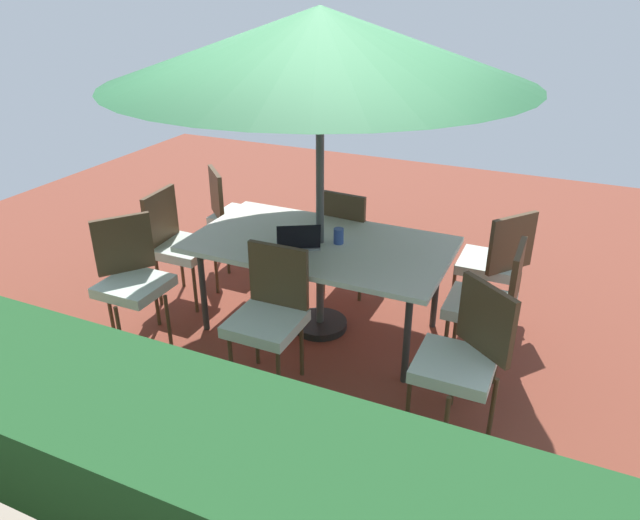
{
  "coord_description": "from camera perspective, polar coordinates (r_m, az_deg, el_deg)",
  "views": [
    {
      "loc": [
        -1.68,
        3.72,
        2.59
      ],
      "look_at": [
        0.0,
        0.0,
        0.61
      ],
      "focal_mm": 32.88,
      "sensor_mm": 36.0,
      "label": 1
    }
  ],
  "objects": [
    {
      "name": "dining_table",
      "position": [
        4.5,
        -0.0,
        1.19
      ],
      "size": [
        1.97,
        1.1,
        0.77
      ],
      "color": "silver",
      "rests_on": "ground_plane"
    },
    {
      "name": "patio_umbrella",
      "position": [
        4.11,
        -0.0,
        20.11
      ],
      "size": [
        2.91,
        2.91,
        2.43
      ],
      "color": "#4C4C4C",
      "rests_on": "ground_plane"
    },
    {
      "name": "chair_south",
      "position": [
        5.15,
        2.73,
        2.47
      ],
      "size": [
        0.46,
        0.47,
        0.98
      ],
      "rotation": [
        0.0,
        0.0,
        -0.06
      ],
      "color": "silver",
      "rests_on": "ground_plane"
    },
    {
      "name": "chair_southwest",
      "position": [
        4.89,
        16.65,
        0.03
      ],
      "size": [
        0.58,
        0.58,
        0.98
      ],
      "rotation": [
        0.0,
        0.0,
        0.92
      ],
      "color": "silver",
      "rests_on": "ground_plane"
    },
    {
      "name": "chair_southeast",
      "position": [
        5.72,
        -8.46,
        4.65
      ],
      "size": [
        0.59,
        0.59,
        0.98
      ],
      "rotation": [
        0.0,
        0.0,
        5.5
      ],
      "color": "silver",
      "rests_on": "ground_plane"
    },
    {
      "name": "chair_northwest",
      "position": [
        3.66,
        13.79,
        -8.91
      ],
      "size": [
        0.58,
        0.58,
        0.98
      ],
      "rotation": [
        0.0,
        0.0,
        2.48
      ],
      "color": "silver",
      "rests_on": "ground_plane"
    },
    {
      "name": "chair_northeast",
      "position": [
        4.66,
        -17.89,
        -1.45
      ],
      "size": [
        0.58,
        0.58,
        0.98
      ],
      "rotation": [
        0.0,
        0.0,
        4.06
      ],
      "color": "silver",
      "rests_on": "ground_plane"
    },
    {
      "name": "chair_north",
      "position": [
        3.99,
        -4.93,
        -4.98
      ],
      "size": [
        0.46,
        0.46,
        0.98
      ],
      "rotation": [
        0.0,
        0.0,
        3.16
      ],
      "color": "silver",
      "rests_on": "ground_plane"
    },
    {
      "name": "chair_west",
      "position": [
        4.28,
        16.21,
        -3.75
      ],
      "size": [
        0.46,
        0.46,
        0.98
      ],
      "rotation": [
        0.0,
        0.0,
        1.57
      ],
      "color": "silver",
      "rests_on": "ground_plane"
    },
    {
      "name": "hedge_row",
      "position": [
        2.84,
        -22.89,
        -20.05
      ],
      "size": [
        6.3,
        0.64,
        1.28
      ],
      "primitive_type": "cube",
      "color": "#1E4C23",
      "rests_on": "ground_plane"
    },
    {
      "name": "chair_east",
      "position": [
        5.17,
        -13.66,
        1.82
      ],
      "size": [
        0.47,
        0.46,
        0.98
      ],
      "rotation": [
        0.0,
        0.0,
        4.78
      ],
      "color": "silver",
      "rests_on": "ground_plane"
    },
    {
      "name": "laptop",
      "position": [
        4.36,
        -2.13,
        1.78
      ],
      "size": [
        0.4,
        0.37,
        0.21
      ],
      "rotation": [
        0.0,
        0.0,
        0.52
      ],
      "color": "gray",
      "rests_on": "dining_table"
    },
    {
      "name": "ground_plane",
      "position": [
        4.84,
        -0.0,
        -6.66
      ],
      "size": [
        10.0,
        10.0,
        0.02
      ],
      "primitive_type": "cube",
      "color": "brown"
    },
    {
      "name": "cup",
      "position": [
        4.43,
        1.82,
        2.35
      ],
      "size": [
        0.08,
        0.08,
        0.12
      ],
      "primitive_type": "cylinder",
      "color": "#334C99",
      "rests_on": "dining_table"
    }
  ]
}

